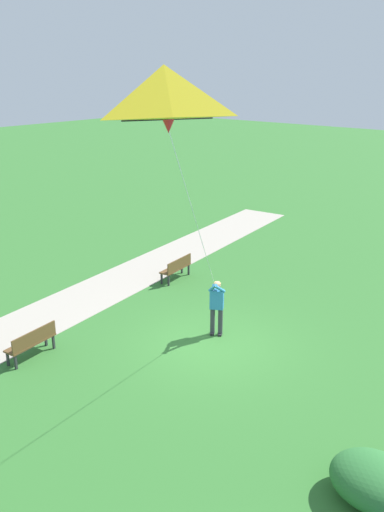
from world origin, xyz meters
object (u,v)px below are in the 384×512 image
at_px(person_kite_flyer, 217,303).
at_px(park_bench_far_walkway, 32,341).
at_px(park_bench_near_walkway, 177,267).
at_px(flying_kite, 165,100).
at_px(lakeside_shrub, 375,481).

bearing_deg(person_kite_flyer, park_bench_far_walkway, 54.60).
height_order(person_kite_flyer, park_bench_near_walkway, person_kite_flyer).
xyz_separation_m(flying_kite, park_bench_far_walkway, (5.66, -0.56, -6.64)).
distance_m(flying_kite, lakeside_shrub, 7.83).
bearing_deg(park_bench_near_walkway, flying_kite, 130.57).
distance_m(flying_kite, park_bench_far_walkway, 8.74).
bearing_deg(park_bench_near_walkway, lakeside_shrub, 149.52).
xyz_separation_m(person_kite_flyer, park_bench_near_walkway, (3.87, -2.60, -0.54)).
bearing_deg(lakeside_shrub, park_bench_far_walkway, 6.16).
bearing_deg(park_bench_far_walkway, person_kite_flyer, -125.40).
relative_size(person_kite_flyer, park_bench_near_walkway, 1.19).
bearing_deg(flying_kite, park_bench_far_walkway, -5.64).
distance_m(park_bench_near_walkway, park_bench_far_walkway, 7.00).
distance_m(person_kite_flyer, park_bench_near_walkway, 4.69).
xyz_separation_m(person_kite_flyer, flying_kite, (-2.56, 4.91, 6.11)).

